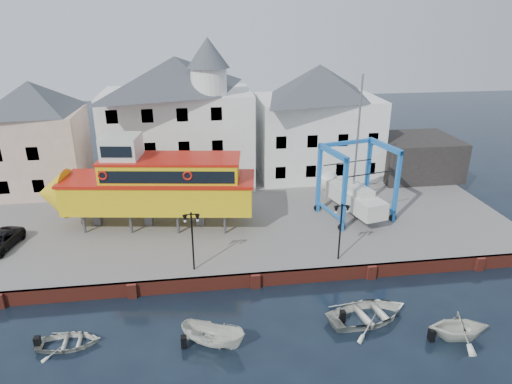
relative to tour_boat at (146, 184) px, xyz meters
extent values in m
plane|color=black|center=(7.47, -8.56, -4.50)|extent=(140.00, 140.00, 0.00)
cube|color=#65605E|center=(7.47, 2.44, -4.00)|extent=(44.00, 22.00, 1.00)
cube|color=maroon|center=(7.47, -8.44, -4.00)|extent=(44.00, 0.25, 1.00)
cube|color=maroon|center=(-0.53, -8.61, -4.00)|extent=(0.60, 0.36, 1.00)
cube|color=maroon|center=(7.47, -8.61, -4.00)|extent=(0.60, 0.36, 1.00)
cube|color=maroon|center=(15.47, -8.61, -4.00)|extent=(0.60, 0.36, 1.00)
cube|color=maroon|center=(23.47, -8.61, -4.00)|extent=(0.60, 0.36, 1.00)
cube|color=tan|center=(-10.53, 9.44, 0.25)|extent=(8.00, 7.00, 7.50)
pyramid|color=#363A3E|center=(-10.53, 9.44, 5.40)|extent=(8.00, 7.00, 2.80)
cube|color=black|center=(-13.03, 5.98, -1.90)|extent=(1.00, 0.08, 1.20)
cube|color=black|center=(-10.03, 5.98, -1.90)|extent=(1.00, 0.08, 1.20)
cube|color=black|center=(-10.03, 5.98, 1.10)|extent=(1.00, 0.08, 1.20)
cube|color=silver|center=(2.47, 9.94, 1.00)|extent=(14.00, 8.00, 9.00)
pyramid|color=#363A3E|center=(2.47, 9.94, 7.10)|extent=(14.00, 8.00, 3.20)
cube|color=black|center=(-3.03, 5.98, -1.90)|extent=(1.00, 0.08, 1.20)
cube|color=black|center=(-0.03, 5.98, -1.90)|extent=(1.00, 0.08, 1.20)
cube|color=black|center=(2.97, 5.98, -1.90)|extent=(1.00, 0.08, 1.20)
cube|color=black|center=(5.97, 5.98, -1.90)|extent=(1.00, 0.08, 1.20)
cube|color=black|center=(-3.03, 5.98, 1.10)|extent=(1.00, 0.08, 1.20)
cube|color=black|center=(-0.03, 5.98, 1.10)|extent=(1.00, 0.08, 1.20)
cube|color=black|center=(2.97, 5.98, 1.10)|extent=(1.00, 0.08, 1.20)
cube|color=black|center=(5.97, 5.98, 1.10)|extent=(1.00, 0.08, 1.20)
cube|color=black|center=(-3.03, 5.98, 4.10)|extent=(1.00, 0.08, 1.20)
cube|color=black|center=(-0.03, 5.98, 4.10)|extent=(1.00, 0.08, 1.20)
cube|color=black|center=(2.97, 5.98, 4.10)|extent=(1.00, 0.08, 1.20)
cube|color=black|center=(5.97, 5.98, 4.10)|extent=(1.00, 0.08, 1.20)
cylinder|color=silver|center=(5.47, 7.54, 6.70)|extent=(3.20, 3.20, 2.40)
cone|color=#363A3E|center=(5.47, 7.54, 9.20)|extent=(3.80, 3.80, 2.60)
cube|color=silver|center=(16.47, 10.44, 0.50)|extent=(12.00, 8.00, 8.00)
pyramid|color=#363A3E|center=(16.47, 10.44, 6.10)|extent=(12.00, 8.00, 3.20)
cube|color=black|center=(11.97, 6.48, -1.90)|extent=(1.00, 0.08, 1.20)
cube|color=black|center=(14.97, 6.48, -1.90)|extent=(1.00, 0.08, 1.20)
cube|color=black|center=(17.97, 6.48, -1.90)|extent=(1.00, 0.08, 1.20)
cube|color=black|center=(20.97, 6.48, -1.90)|extent=(1.00, 0.08, 1.20)
cube|color=black|center=(11.97, 6.48, 1.10)|extent=(1.00, 0.08, 1.20)
cube|color=black|center=(14.97, 6.48, 1.10)|extent=(1.00, 0.08, 1.20)
cube|color=black|center=(17.97, 6.48, 1.10)|extent=(1.00, 0.08, 1.20)
cube|color=black|center=(20.97, 6.48, 1.10)|extent=(1.00, 0.08, 1.20)
cube|color=black|center=(26.47, 8.44, -1.50)|extent=(8.00, 7.00, 4.00)
cylinder|color=black|center=(3.47, -7.36, -1.50)|extent=(0.12, 0.12, 4.00)
cube|color=black|center=(3.47, -7.36, 0.55)|extent=(0.90, 0.06, 0.06)
sphere|color=black|center=(3.47, -7.36, 0.62)|extent=(0.16, 0.16, 0.16)
cone|color=black|center=(3.07, -7.36, 0.28)|extent=(0.32, 0.32, 0.45)
sphere|color=silver|center=(3.07, -7.36, 0.10)|extent=(0.18, 0.18, 0.18)
cone|color=black|center=(3.87, -7.36, 0.28)|extent=(0.32, 0.32, 0.45)
sphere|color=silver|center=(3.87, -7.36, 0.10)|extent=(0.18, 0.18, 0.18)
cylinder|color=black|center=(13.47, -7.36, -1.50)|extent=(0.12, 0.12, 4.00)
cube|color=black|center=(13.47, -7.36, 0.55)|extent=(0.90, 0.06, 0.06)
sphere|color=black|center=(13.47, -7.36, 0.62)|extent=(0.16, 0.16, 0.16)
cone|color=black|center=(13.07, -7.36, 0.28)|extent=(0.32, 0.32, 0.45)
sphere|color=silver|center=(13.07, -7.36, 0.10)|extent=(0.18, 0.18, 0.18)
cone|color=black|center=(13.87, -7.36, 0.28)|extent=(0.32, 0.32, 0.45)
sphere|color=silver|center=(13.87, -7.36, 0.10)|extent=(0.18, 0.18, 0.18)
cylinder|color=#59595E|center=(-4.89, -0.76, -2.72)|extent=(0.23, 0.23, 1.56)
cylinder|color=#59595E|center=(-4.47, 2.13, -2.72)|extent=(0.23, 0.23, 1.56)
cylinder|color=#59595E|center=(-1.28, -1.28, -2.72)|extent=(0.23, 0.23, 1.56)
cylinder|color=#59595E|center=(-0.86, 1.60, -2.72)|extent=(0.23, 0.23, 1.56)
cylinder|color=#59595E|center=(2.32, -1.81, -2.72)|extent=(0.23, 0.23, 1.56)
cylinder|color=#59595E|center=(2.75, 1.07, -2.72)|extent=(0.23, 0.23, 1.56)
cylinder|color=#59595E|center=(5.93, -2.34, -2.72)|extent=(0.23, 0.23, 1.56)
cylinder|color=#59595E|center=(6.35, 0.54, -2.72)|extent=(0.23, 0.23, 1.56)
cube|color=#59595E|center=(-4.16, 0.61, -2.72)|extent=(0.69, 0.61, 1.56)
cube|color=#59595E|center=(-0.04, 0.01, -2.72)|extent=(0.69, 0.61, 1.56)
cube|color=#59595E|center=(4.08, -0.60, -2.72)|extent=(0.69, 0.61, 1.56)
cube|color=gold|center=(0.99, -0.14, -0.79)|extent=(15.00, 6.03, 2.29)
cone|color=gold|center=(-7.35, 1.08, -0.79)|extent=(2.84, 4.25, 3.96)
cube|color=#B5170C|center=(0.99, -0.14, 0.46)|extent=(15.33, 6.24, 0.23)
cube|color=gold|center=(2.02, -0.29, 1.19)|extent=(10.81, 5.01, 1.67)
cube|color=black|center=(1.76, -2.08, 1.24)|extent=(9.90, 1.51, 0.94)
cube|color=black|center=(2.28, 1.49, 1.24)|extent=(9.90, 1.51, 0.94)
cube|color=#B5170C|center=(2.02, -0.29, 2.12)|extent=(11.04, 5.14, 0.19)
cube|color=silver|center=(-1.59, 0.23, 2.97)|extent=(3.07, 3.07, 1.89)
cube|color=black|center=(-1.79, -1.14, 3.05)|extent=(2.26, 0.39, 0.83)
torus|color=#B5170C|center=(-2.88, -1.45, 1.40)|extent=(0.74, 0.25, 0.73)
torus|color=#B5170C|center=(3.30, -2.35, 1.40)|extent=(0.74, 0.25, 0.73)
cube|color=#1D69AF|center=(15.04, -3.18, -0.49)|extent=(0.36, 0.36, 6.01)
cylinder|color=black|center=(15.04, -3.18, -3.20)|extent=(0.63, 0.35, 0.60)
cube|color=#1D69AF|center=(14.12, 0.71, -0.49)|extent=(0.36, 0.36, 6.01)
cylinder|color=black|center=(14.12, 0.71, -3.20)|extent=(0.63, 0.35, 0.60)
cube|color=#1D69AF|center=(19.76, -2.05, -0.49)|extent=(0.36, 0.36, 6.01)
cylinder|color=black|center=(19.76, -2.05, -3.20)|extent=(0.63, 0.35, 0.60)
cube|color=#1D69AF|center=(18.84, 1.83, -0.49)|extent=(0.36, 0.36, 6.01)
cylinder|color=black|center=(18.84, 1.83, -3.20)|extent=(0.63, 0.35, 0.60)
cube|color=#1D69AF|center=(14.58, -1.23, 2.36)|extent=(1.29, 4.24, 0.42)
cube|color=#1D69AF|center=(14.58, -1.23, -2.64)|extent=(1.20, 4.22, 0.18)
cube|color=#1D69AF|center=(19.30, -0.11, 2.36)|extent=(1.29, 4.24, 0.42)
cube|color=#1D69AF|center=(19.30, -0.11, -2.64)|extent=(1.20, 4.22, 0.18)
cube|color=#1D69AF|center=(16.48, 1.27, 2.36)|extent=(5.08, 1.49, 0.30)
cube|color=silver|center=(16.94, -0.67, -1.95)|extent=(3.41, 6.72, 1.37)
cone|color=silver|center=(16.05, 3.04, -1.95)|extent=(2.24, 1.79, 1.97)
cube|color=#59595E|center=(16.94, -0.67, -2.94)|extent=(0.56, 1.55, 0.60)
cube|color=silver|center=(17.04, -1.09, -1.01)|extent=(1.93, 2.82, 0.52)
cylinder|color=#99999E|center=(16.84, -0.25, 3.46)|extent=(0.19, 0.19, 9.44)
cube|color=black|center=(17.30, -2.17, 0.78)|extent=(4.45, 1.17, 0.05)
cube|color=black|center=(16.58, 0.83, 0.78)|extent=(4.45, 1.17, 0.05)
imported|color=silver|center=(4.39, -13.80, -4.50)|extent=(3.97, 2.92, 1.44)
imported|color=silver|center=(13.67, -12.84, -4.50)|extent=(5.69, 4.56, 1.05)
imported|color=silver|center=(18.05, -15.14, -4.50)|extent=(3.78, 3.35, 1.83)
imported|color=silver|center=(-3.49, -12.77, -4.50)|extent=(3.44, 2.47, 0.71)
camera|label=1|loc=(3.96, -34.13, 12.77)|focal=32.00mm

